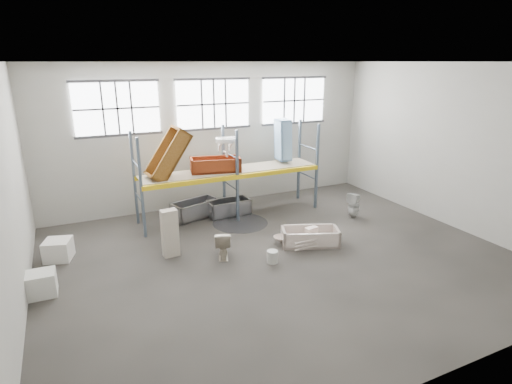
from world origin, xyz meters
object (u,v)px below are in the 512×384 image
steel_tub_right (229,207)px  rust_tub_flat (215,165)px  cistern_tall (170,233)px  steel_tub_left (195,209)px  toilet_white (354,205)px  bathtub_beige (310,237)px  bucket (272,257)px  blue_tub_upright (283,140)px  carton_near (41,284)px  toilet_beige (223,244)px

steel_tub_right → rust_tub_flat: bearing=-174.1°
cistern_tall → steel_tub_left: cistern_tall is taller
toilet_white → rust_tub_flat: size_ratio=0.54×
bathtub_beige → toilet_white: 2.77m
bucket → rust_tub_flat: bearing=92.6°
cistern_tall → bucket: (2.28, -1.54, -0.49)m
bathtub_beige → steel_tub_left: bearing=145.2°
bathtub_beige → rust_tub_flat: 3.92m
blue_tub_upright → carton_near: size_ratio=2.22×
bathtub_beige → cistern_tall: bearing=-173.1°
toilet_beige → blue_tub_upright: size_ratio=0.53×
toilet_white → cistern_tall: bearing=-110.5°
rust_tub_flat → bathtub_beige: bearing=-62.3°
cistern_tall → bathtub_beige: bearing=-17.8°
toilet_white → carton_near: toilet_white is taller
steel_tub_left → carton_near: (-4.57, -3.22, -0.01)m
steel_tub_right → bucket: size_ratio=4.31×
steel_tub_right → bathtub_beige: bearing=-69.2°
bathtub_beige → bucket: bearing=-138.3°
toilet_beige → steel_tub_right: size_ratio=0.53×
cistern_tall → carton_near: bearing=-170.2°
bathtub_beige → steel_tub_right: size_ratio=1.12×
cistern_tall → rust_tub_flat: size_ratio=0.82×
rust_tub_flat → blue_tub_upright: 2.65m
steel_tub_right → carton_near: bearing=-152.5°
toilet_beige → rust_tub_flat: 3.32m
toilet_beige → bathtub_beige: bearing=-167.1°
steel_tub_left → blue_tub_upright: (3.23, -0.14, 2.11)m
steel_tub_left → blue_tub_upright: bearing=-2.5°
carton_near → toilet_beige: bearing=0.5°
toilet_white → bucket: size_ratio=2.58×
toilet_white → steel_tub_left: (-4.80, 2.27, -0.15)m
steel_tub_left → carton_near: steel_tub_left is taller
bathtub_beige → bucket: bathtub_beige is taller
blue_tub_upright → rust_tub_flat: bearing=-176.1°
cistern_tall → steel_tub_left: 2.92m
steel_tub_right → carton_near: carton_near is taller
toilet_white → steel_tub_left: toilet_white is taller
steel_tub_left → steel_tub_right: bearing=-14.0°
blue_tub_upright → bucket: bearing=-121.7°
steel_tub_left → toilet_beige: bearing=-93.9°
toilet_beige → bucket: toilet_beige is taller
bathtub_beige → toilet_beige: size_ratio=2.12×
cistern_tall → carton_near: 3.22m
cistern_tall → rust_tub_flat: rust_tub_flat is taller
toilet_white → steel_tub_right: (-3.71, 2.00, -0.17)m
toilet_white → bucket: (-3.98, -1.77, -0.26)m
steel_tub_left → blue_tub_upright: blue_tub_upright is taller
cistern_tall → steel_tub_left: bearing=56.6°
bathtub_beige → blue_tub_upright: 4.09m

